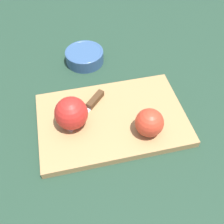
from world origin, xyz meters
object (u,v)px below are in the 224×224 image
Objects in this scene: apple_half_right at (71,113)px; knife at (93,103)px; bowl at (85,56)px; apple_half_left at (149,123)px.

knife is at bearing -88.32° from apple_half_right.
bowl is at bearing -54.47° from apple_half_right.
apple_half_left is 0.85× the size of apple_half_right.
apple_half_right is at bearing -5.16° from knife.
apple_half_right is 0.68× the size of bowl.
apple_half_right is at bearing 85.54° from bowl.
apple_half_left reaches higher than bowl.
apple_half_left is 0.52× the size of knife.
bowl reaches higher than knife.
apple_half_left is 0.17m from knife.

